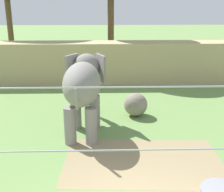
% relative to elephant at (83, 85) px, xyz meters
% --- Properties ---
extents(dirt_patch, '(5.04, 3.23, 0.01)m').
position_rel_elephant_xyz_m(dirt_patch, '(1.96, -2.27, -1.86)').
color(dirt_patch, '#937F5B').
rests_on(dirt_patch, ground).
extents(embankment_wall, '(36.00, 1.80, 2.47)m').
position_rel_elephant_xyz_m(embankment_wall, '(1.50, 7.37, -0.63)').
color(embankment_wall, tan).
rests_on(embankment_wall, ground).
extents(elephant, '(1.61, 3.79, 2.81)m').
position_rel_elephant_xyz_m(elephant, '(0.00, 0.00, 0.00)').
color(elephant, gray).
rests_on(elephant, ground).
extents(enrichment_ball, '(1.02, 1.02, 1.02)m').
position_rel_elephant_xyz_m(enrichment_ball, '(2.14, 1.63, -1.35)').
color(enrichment_ball, gray).
rests_on(enrichment_ball, ground).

